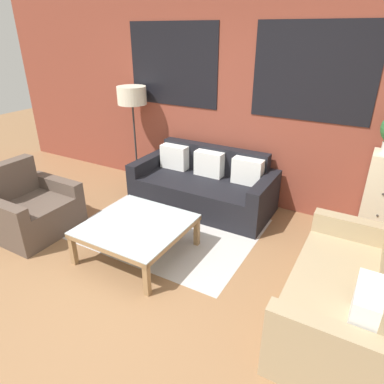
# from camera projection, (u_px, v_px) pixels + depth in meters

# --- Properties ---
(ground_plane) EXTENTS (16.00, 16.00, 0.00)m
(ground_plane) POSITION_uv_depth(u_px,v_px,m) (125.00, 293.00, 3.22)
(ground_plane) COLOR #8E6642
(wall_back_brick) EXTENTS (8.40, 0.09, 2.80)m
(wall_back_brick) POSITION_uv_depth(u_px,v_px,m) (235.00, 99.00, 4.53)
(wall_back_brick) COLOR brown
(wall_back_brick) RESTS_ON ground_plane
(rug) EXTENTS (2.13, 1.65, 0.00)m
(rug) POSITION_uv_depth(u_px,v_px,m) (169.00, 228.00, 4.27)
(rug) COLOR #BCB7B2
(rug) RESTS_ON ground_plane
(couch_dark) EXTENTS (1.91, 0.88, 0.78)m
(couch_dark) POSITION_uv_depth(u_px,v_px,m) (204.00, 186.00, 4.72)
(couch_dark) COLOR black
(couch_dark) RESTS_ON ground_plane
(settee_vintage) EXTENTS (0.80, 1.60, 0.92)m
(settee_vintage) POSITION_uv_depth(u_px,v_px,m) (348.00, 296.00, 2.75)
(settee_vintage) COLOR tan
(settee_vintage) RESTS_ON ground_plane
(armchair_corner) EXTENTS (0.80, 0.90, 0.84)m
(armchair_corner) POSITION_uv_depth(u_px,v_px,m) (32.00, 210.00, 4.12)
(armchair_corner) COLOR brown
(armchair_corner) RESTS_ON ground_plane
(coffee_table) EXTENTS (1.02, 1.02, 0.38)m
(coffee_table) POSITION_uv_depth(u_px,v_px,m) (137.00, 227.00, 3.65)
(coffee_table) COLOR silver
(coffee_table) RESTS_ON ground_plane
(floor_lamp) EXTENTS (0.42, 0.42, 1.51)m
(floor_lamp) POSITION_uv_depth(u_px,v_px,m) (132.00, 99.00, 5.00)
(floor_lamp) COLOR #2D2D2D
(floor_lamp) RESTS_ON ground_plane
(drawer_cabinet) EXTENTS (0.37, 0.36, 1.05)m
(drawer_cabinet) POSITION_uv_depth(u_px,v_px,m) (381.00, 198.00, 3.85)
(drawer_cabinet) COLOR beige
(drawer_cabinet) RESTS_ON ground_plane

